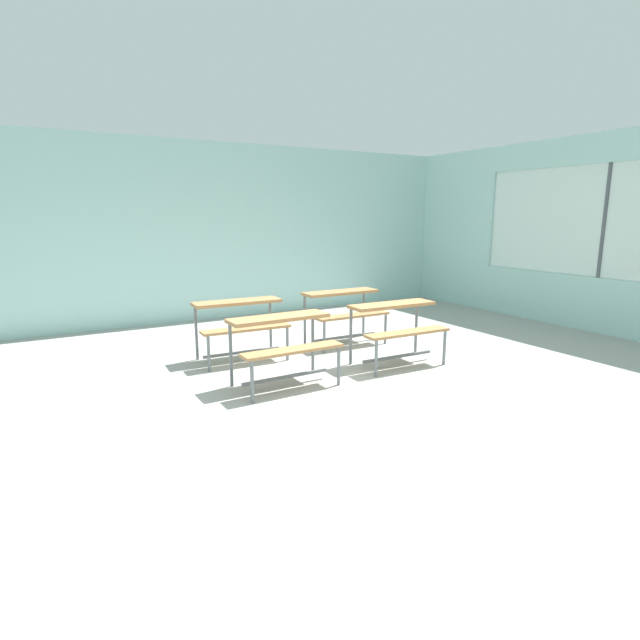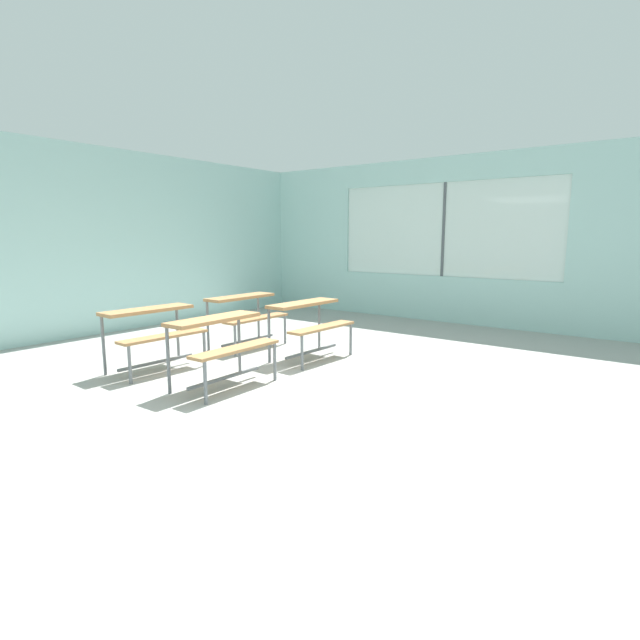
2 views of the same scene
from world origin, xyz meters
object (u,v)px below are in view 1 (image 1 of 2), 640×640
desk_bench_r0c1 (397,319)px  desk_bench_r1c1 (344,304)px  desk_bench_r0c0 (284,334)px  desk_bench_r1c0 (240,316)px

desk_bench_r0c1 → desk_bench_r1c1: 1.16m
desk_bench_r0c0 → desk_bench_r0c1: size_ratio=0.99×
desk_bench_r0c1 → desk_bench_r0c0: bearing=-177.2°
desk_bench_r0c1 → desk_bench_r1c0: bearing=146.2°
desk_bench_r0c1 → desk_bench_r1c1: same height
desk_bench_r1c0 → desk_bench_r0c0: bearing=-85.8°
desk_bench_r1c0 → desk_bench_r0c1: bearing=-33.5°
desk_bench_r0c0 → desk_bench_r0c1: same height
desk_bench_r1c0 → desk_bench_r1c1: 1.56m
desk_bench_r0c0 → desk_bench_r0c1: bearing=-0.2°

